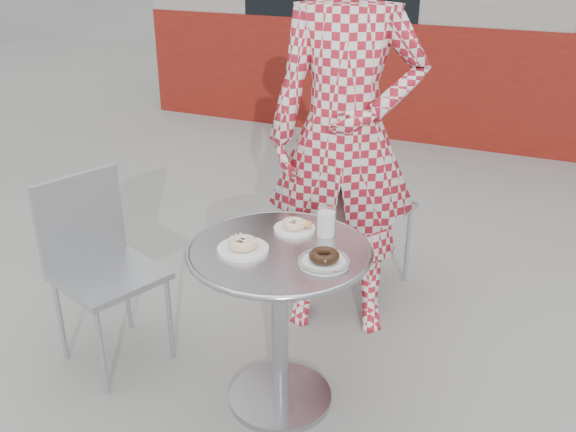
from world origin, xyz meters
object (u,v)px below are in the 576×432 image
at_px(bistro_table, 280,288).
at_px(chair_left, 112,308).
at_px(plate_near, 243,246).
at_px(milk_cup, 326,223).
at_px(chair_far, 360,239).
at_px(plate_far, 295,226).
at_px(plate_checker, 324,260).
at_px(seated_person, 345,135).

relative_size(bistro_table, chair_left, 0.84).
xyz_separation_m(bistro_table, plate_near, (-0.11, -0.07, 0.18)).
bearing_deg(plate_near, chair_left, 177.49).
bearing_deg(milk_cup, plate_near, -133.57).
height_order(bistro_table, chair_far, chair_far).
relative_size(chair_far, milk_cup, 7.62).
distance_m(chair_far, plate_far, 0.94).
bearing_deg(plate_checker, milk_cup, 109.52).
xyz_separation_m(bistro_table, chair_far, (-0.01, 1.00, -0.25)).
bearing_deg(bistro_table, plate_far, 93.34).
height_order(chair_far, plate_near, chair_far).
height_order(bistro_table, chair_left, chair_left).
height_order(bistro_table, milk_cup, milk_cup).
bearing_deg(plate_near, milk_cup, 46.43).
bearing_deg(chair_left, plate_far, -55.32).
height_order(seated_person, plate_far, seated_person).
bearing_deg(milk_cup, chair_far, 98.56).
height_order(chair_left, plate_checker, chair_left).
relative_size(plate_checker, milk_cup, 1.62).
distance_m(seated_person, plate_checker, 0.76).
bearing_deg(plate_checker, plate_near, -174.47).
bearing_deg(chair_left, plate_near, -72.81).
height_order(seated_person, plate_near, seated_person).
height_order(seated_person, plate_checker, seated_person).
relative_size(plate_far, plate_checker, 0.87).
height_order(chair_left, plate_near, chair_left).
xyz_separation_m(seated_person, plate_checker, (0.18, -0.70, -0.22)).
xyz_separation_m(plate_near, milk_cup, (0.22, 0.23, 0.03)).
bearing_deg(seated_person, bistro_table, -108.37).
xyz_separation_m(seated_person, milk_cup, (0.11, -0.49, -0.18)).
relative_size(chair_far, seated_person, 0.47).
bearing_deg(plate_near, chair_far, 84.80).
bearing_deg(seated_person, chair_far, 75.14).
distance_m(bistro_table, plate_near, 0.23).
relative_size(bistro_table, plate_near, 3.71).
distance_m(bistro_table, chair_left, 0.81).
xyz_separation_m(chair_far, seated_person, (0.02, -0.34, 0.65)).
xyz_separation_m(plate_far, plate_near, (-0.10, -0.23, 0.00)).
bearing_deg(chair_left, milk_cup, -57.15).
distance_m(plate_far, plate_near, 0.25).
height_order(chair_left, seated_person, seated_person).
height_order(bistro_table, plate_checker, plate_checker).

